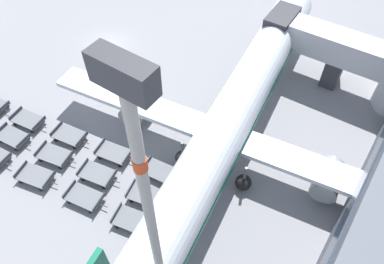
% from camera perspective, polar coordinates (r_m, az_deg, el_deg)
% --- Properties ---
extents(ground_plane, '(500.00, 500.00, 0.00)m').
position_cam_1_polar(ground_plane, '(45.80, -12.60, 12.81)').
color(ground_plane, gray).
extents(jet_bridge, '(16.24, 4.63, 6.05)m').
position_cam_1_polar(jet_bridge, '(40.21, 23.93, 9.90)').
color(jet_bridge, silver).
rests_on(jet_bridge, ground_plane).
extents(airplane, '(33.22, 41.23, 12.07)m').
position_cam_1_polar(airplane, '(31.48, 5.69, 1.54)').
color(airplane, silver).
rests_on(airplane, ground_plane).
extents(baggage_dolly_row_near_col_c, '(3.77, 2.41, 0.92)m').
position_cam_1_polar(baggage_dolly_row_near_col_c, '(34.44, -22.74, -6.23)').
color(baggage_dolly_row_near_col_c, slate).
rests_on(baggage_dolly_row_near_col_c, ground_plane).
extents(baggage_dolly_row_near_col_d, '(3.77, 2.27, 0.92)m').
position_cam_1_polar(baggage_dolly_row_near_col_d, '(31.99, -16.06, -9.50)').
color(baggage_dolly_row_near_col_d, slate).
rests_on(baggage_dolly_row_near_col_d, ground_plane).
extents(baggage_dolly_row_near_col_e, '(3.77, 2.38, 0.92)m').
position_cam_1_polar(baggage_dolly_row_near_col_e, '(30.16, -9.00, -13.19)').
color(baggage_dolly_row_near_col_e, slate).
rests_on(baggage_dolly_row_near_col_e, ground_plane).
extents(baggage_dolly_row_mid_a_col_b, '(3.74, 2.11, 0.92)m').
position_cam_1_polar(baggage_dolly_row_mid_a_col_b, '(38.04, -25.67, -0.66)').
color(baggage_dolly_row_mid_a_col_b, slate).
rests_on(baggage_dolly_row_mid_a_col_b, ground_plane).
extents(baggage_dolly_row_mid_a_col_c, '(3.77, 2.36, 0.92)m').
position_cam_1_polar(baggage_dolly_row_mid_a_col_c, '(35.19, -20.19, -3.31)').
color(baggage_dolly_row_mid_a_col_c, slate).
rests_on(baggage_dolly_row_mid_a_col_c, ground_plane).
extents(baggage_dolly_row_mid_a_col_d, '(3.77, 2.33, 0.92)m').
position_cam_1_polar(baggage_dolly_row_mid_a_col_d, '(32.91, -14.22, -6.22)').
color(baggage_dolly_row_mid_a_col_d, slate).
rests_on(baggage_dolly_row_mid_a_col_d, ground_plane).
extents(baggage_dolly_row_mid_a_col_e, '(3.77, 2.40, 0.92)m').
position_cam_1_polar(baggage_dolly_row_mid_a_col_e, '(31.08, -6.95, -9.53)').
color(baggage_dolly_row_mid_a_col_e, slate).
rests_on(baggage_dolly_row_mid_a_col_e, ground_plane).
extents(baggage_dolly_row_mid_b_col_b, '(3.76, 2.20, 0.92)m').
position_cam_1_polar(baggage_dolly_row_mid_b_col_b, '(38.88, -23.70, 1.71)').
color(baggage_dolly_row_mid_b_col_b, slate).
rests_on(baggage_dolly_row_mid_b_col_b, ground_plane).
extents(baggage_dolly_row_mid_b_col_c, '(3.76, 2.24, 0.92)m').
position_cam_1_polar(baggage_dolly_row_mid_b_col_c, '(36.17, -18.16, -0.52)').
color(baggage_dolly_row_mid_b_col_c, slate).
rests_on(baggage_dolly_row_mid_b_col_c, ground_plane).
extents(baggage_dolly_row_mid_b_col_d, '(3.77, 2.29, 0.92)m').
position_cam_1_polar(baggage_dolly_row_mid_b_col_d, '(33.89, -11.83, -3.14)').
color(baggage_dolly_row_mid_b_col_d, slate).
rests_on(baggage_dolly_row_mid_b_col_d, ground_plane).
extents(baggage_dolly_row_mid_b_col_e, '(3.75, 2.14, 0.92)m').
position_cam_1_polar(baggage_dolly_row_mid_b_col_e, '(32.15, -4.79, -6.05)').
color(baggage_dolly_row_mid_b_col_e, slate).
rests_on(baggage_dolly_row_mid_b_col_e, ground_plane).
extents(apron_light_mast, '(2.00, 0.70, 21.24)m').
position_cam_1_polar(apron_light_mast, '(16.38, -6.47, -12.48)').
color(apron_light_mast, '#ADA89E').
rests_on(apron_light_mast, ground_plane).
extents(stand_guidance_stripe, '(4.17, 26.15, 0.01)m').
position_cam_1_polar(stand_guidance_stripe, '(30.90, -6.00, -11.83)').
color(stand_guidance_stripe, yellow).
rests_on(stand_guidance_stripe, ground_plane).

